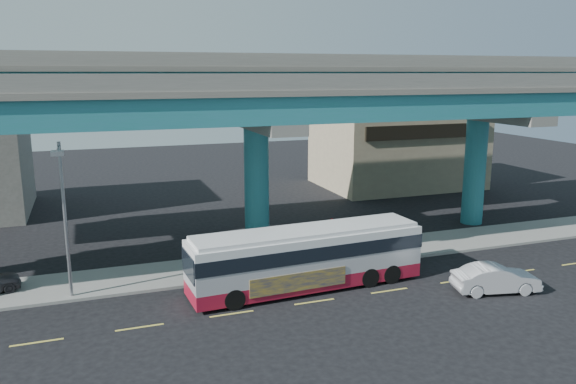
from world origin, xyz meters
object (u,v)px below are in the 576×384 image
object	(u,v)px
sedan	(496,279)
street_lamp	(63,200)
transit_bus	(307,256)
stop_sign	(331,231)

from	to	relation	value
sedan	street_lamp	bearing A→B (deg)	86.52
transit_bus	stop_sign	xyz separation A→B (m)	(2.53, 2.70, 0.30)
transit_bus	street_lamp	size ratio (longest dim) A/B	1.63
transit_bus	street_lamp	xyz separation A→B (m)	(-11.07, 1.97, 3.29)
sedan	stop_sign	xyz separation A→B (m)	(-5.96, 6.37, 1.28)
street_lamp	stop_sign	bearing A→B (deg)	3.07
transit_bus	stop_sign	world-z (taller)	transit_bus
stop_sign	street_lamp	bearing A→B (deg)	168.46
sedan	stop_sign	bearing A→B (deg)	55.69
stop_sign	sedan	bearing A→B (deg)	-61.55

